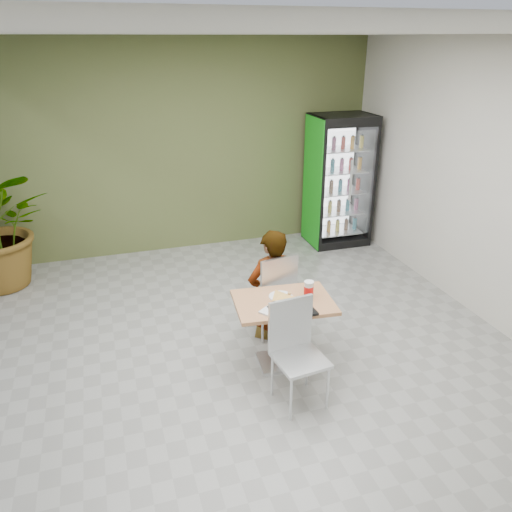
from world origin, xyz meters
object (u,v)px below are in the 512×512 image
object	(u,v)px
cafeteria_tray	(292,311)
soda_cup	(309,290)
dining_table	(283,319)
chair_near	(295,343)
beverage_fridge	(339,181)
seated_woman	(271,295)
chair_far	(274,289)

from	to	relation	value
cafeteria_tray	soda_cup	bearing A→B (deg)	40.81
dining_table	chair_near	bearing A→B (deg)	-98.24
beverage_fridge	seated_woman	bearing A→B (deg)	-129.06
seated_woman	chair_near	bearing A→B (deg)	71.81
seated_woman	soda_cup	distance (m)	0.72
seated_woman	cafeteria_tray	xyz separation A→B (m)	(-0.07, -0.83, 0.27)
dining_table	cafeteria_tray	xyz separation A→B (m)	(0.00, -0.23, 0.23)
chair_near	seated_woman	bearing A→B (deg)	75.70
chair_far	cafeteria_tray	bearing A→B (deg)	72.78
seated_woman	cafeteria_tray	distance (m)	0.88
seated_woman	beverage_fridge	size ratio (longest dim) A/B	0.76
chair_far	chair_near	size ratio (longest dim) A/B	1.02
dining_table	soda_cup	size ratio (longest dim) A/B	5.93
cafeteria_tray	chair_near	bearing A→B (deg)	-105.39
chair_near	soda_cup	world-z (taller)	chair_near
chair_far	beverage_fridge	bearing A→B (deg)	-139.44
beverage_fridge	soda_cup	bearing A→B (deg)	-120.22
soda_cup	cafeteria_tray	world-z (taller)	soda_cup
seated_woman	soda_cup	world-z (taller)	seated_woman
chair_near	beverage_fridge	distance (m)	4.12
chair_far	seated_woman	bearing A→B (deg)	-81.02
soda_cup	cafeteria_tray	xyz separation A→B (m)	(-0.26, -0.23, -0.07)
chair_far	seated_woman	world-z (taller)	seated_woman
soda_cup	beverage_fridge	xyz separation A→B (m)	(1.79, 2.98, 0.21)
seated_woman	beverage_fridge	bearing A→B (deg)	-140.37
chair_far	beverage_fridge	distance (m)	3.15
chair_far	chair_near	xyz separation A→B (m)	(-0.17, -1.06, -0.01)
dining_table	cafeteria_tray	size ratio (longest dim) A/B	2.50
seated_woman	soda_cup	bearing A→B (deg)	96.98
dining_table	cafeteria_tray	distance (m)	0.32
chair_near	cafeteria_tray	xyz separation A→B (m)	(0.08, 0.29, 0.18)
chair_far	beverage_fridge	world-z (taller)	beverage_fridge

